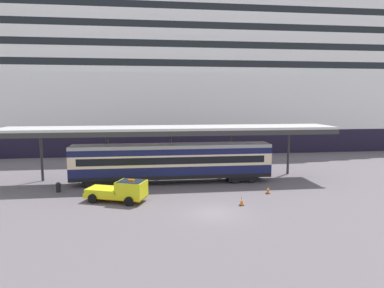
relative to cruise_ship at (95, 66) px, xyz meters
name	(u,v)px	position (x,y,z in m)	size (l,w,h in m)	color
ground_plane	(213,213)	(14.23, -40.52, -14.78)	(400.00, 400.00, 0.00)	#5D565E
cruise_ship	(95,66)	(0.00, 0.00, 0.00)	(130.08, 24.26, 41.61)	black
platform_canopy	(172,130)	(11.80, -29.83, -9.17)	(34.63, 5.12, 5.90)	#BEBEBE
train_carriage	(172,161)	(11.80, -30.26, -12.48)	(20.68, 2.81, 4.11)	black
service_truck	(121,190)	(6.98, -36.51, -13.79)	(5.58, 3.77, 2.02)	yellow
traffic_cone_near	(242,201)	(16.96, -38.86, -14.40)	(0.36, 0.36, 0.78)	black
traffic_cone_mid	(268,190)	(20.37, -35.65, -14.41)	(0.36, 0.36, 0.76)	black
quay_bollard	(58,187)	(0.79, -32.57, -14.27)	(0.48, 0.48, 0.96)	black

